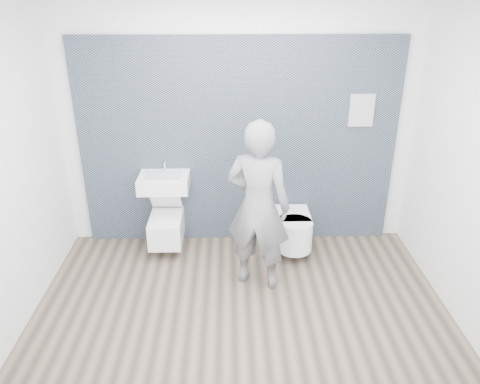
{
  "coord_description": "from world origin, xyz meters",
  "views": [
    {
      "loc": [
        -0.1,
        -3.61,
        2.91
      ],
      "look_at": [
        0.0,
        0.6,
        1.0
      ],
      "focal_mm": 35.0,
      "sensor_mm": 36.0,
      "label": 1
    }
  ],
  "objects_px": {
    "washbasin": "(164,182)",
    "visitor": "(258,206)",
    "toilet_square": "(166,227)",
    "toilet_rounded": "(293,230)"
  },
  "relations": [
    {
      "from": "washbasin",
      "to": "visitor",
      "type": "relative_size",
      "value": 0.32
    },
    {
      "from": "washbasin",
      "to": "visitor",
      "type": "xyz_separation_m",
      "value": [
        1.02,
        -0.72,
        0.04
      ]
    },
    {
      "from": "washbasin",
      "to": "toilet_square",
      "type": "xyz_separation_m",
      "value": [
        -0.0,
        -0.06,
        -0.54
      ]
    },
    {
      "from": "toilet_square",
      "to": "toilet_rounded",
      "type": "xyz_separation_m",
      "value": [
        1.47,
        -0.07,
        -0.02
      ]
    },
    {
      "from": "toilet_rounded",
      "to": "visitor",
      "type": "relative_size",
      "value": 0.38
    },
    {
      "from": "washbasin",
      "to": "visitor",
      "type": "bearing_deg",
      "value": -35.36
    },
    {
      "from": "toilet_rounded",
      "to": "visitor",
      "type": "height_order",
      "value": "visitor"
    },
    {
      "from": "toilet_square",
      "to": "toilet_rounded",
      "type": "height_order",
      "value": "toilet_square"
    },
    {
      "from": "toilet_square",
      "to": "visitor",
      "type": "xyz_separation_m",
      "value": [
        1.02,
        -0.67,
        0.58
      ]
    },
    {
      "from": "toilet_rounded",
      "to": "washbasin",
      "type": "bearing_deg",
      "value": 174.96
    }
  ]
}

